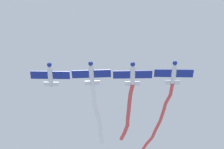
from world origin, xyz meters
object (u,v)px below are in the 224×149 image
airplane_left_wing (91,74)px  airplane_slot (174,73)px  airplane_lead (50,75)px  airplane_right_wing (133,74)px

airplane_left_wing → airplane_slot: 15.57m
airplane_lead → airplane_slot: size_ratio=1.00×
airplane_slot → airplane_lead: bearing=-91.3°
airplane_lead → airplane_right_wing: (-15.25, -3.10, 0.00)m
airplane_left_wing → airplane_slot: same height
airplane_slot → airplane_right_wing: bearing=-91.3°
airplane_right_wing → airplane_lead: bearing=-89.6°
airplane_left_wing → airplane_right_wing: (-7.63, -1.55, -0.30)m
airplane_left_wing → airplane_slot: size_ratio=1.00×
airplane_lead → airplane_slot: (-22.88, -4.65, 0.30)m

